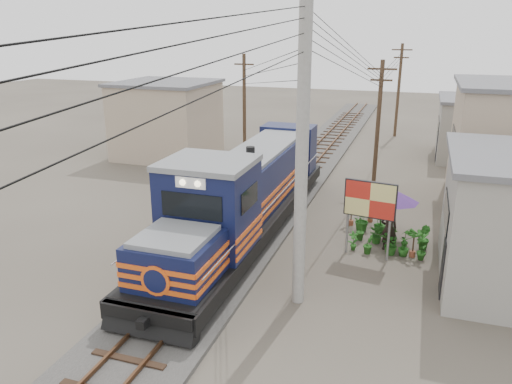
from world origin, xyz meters
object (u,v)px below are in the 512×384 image
(billboard, at_px, (370,202))
(market_umbrella, at_px, (396,196))
(locomotive, at_px, (246,195))
(vendor, at_px, (389,228))

(billboard, bearing_deg, market_umbrella, 77.26)
(locomotive, xyz_separation_m, market_umbrella, (6.12, 1.64, 0.08))
(billboard, relative_size, market_umbrella, 1.36)
(locomotive, bearing_deg, vendor, 3.75)
(locomotive, relative_size, market_umbrella, 7.42)
(locomotive, xyz_separation_m, billboard, (5.26, -0.56, 0.47))
(locomotive, height_order, market_umbrella, locomotive)
(billboard, bearing_deg, vendor, 60.76)
(billboard, xyz_separation_m, vendor, (0.74, 0.95, -1.37))
(billboard, relative_size, vendor, 1.69)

